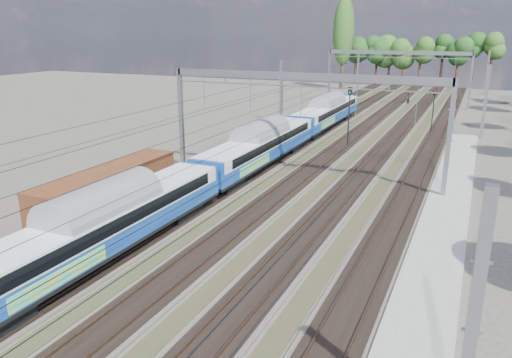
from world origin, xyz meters
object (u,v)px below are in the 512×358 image
at_px(freight_boxcar, 109,189).
at_px(signal_far, 434,106).
at_px(signal_near, 349,110).
at_px(emu_train, 259,142).
at_px(worker, 409,98).

bearing_deg(freight_boxcar, signal_far, 66.27).
relative_size(signal_near, signal_far, 1.21).
distance_m(emu_train, worker, 49.09).
height_order(freight_boxcar, signal_near, signal_near).
xyz_separation_m(worker, signal_near, (-1.38, -36.45, 3.11)).
bearing_deg(worker, emu_train, -178.83).
relative_size(worker, signal_near, 0.31).
bearing_deg(signal_near, signal_far, 78.18).
relative_size(freight_boxcar, signal_near, 1.90).
xyz_separation_m(freight_boxcar, worker, (11.00, 63.65, -0.94)).
bearing_deg(signal_near, freight_boxcar, -88.70).
bearing_deg(worker, freight_boxcar, 178.97).
distance_m(worker, signal_near, 36.61).
height_order(freight_boxcar, signal_far, signal_far).
height_order(freight_boxcar, worker, freight_boxcar).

